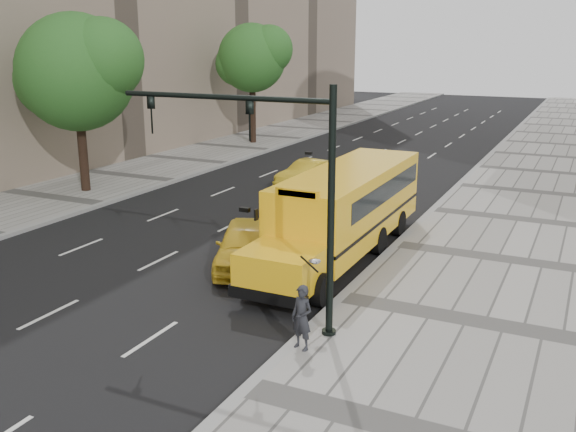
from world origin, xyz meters
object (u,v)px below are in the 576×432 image
at_px(taxi_near, 245,245).
at_px(traffic_signal, 279,177).
at_px(tree_b, 78,71).
at_px(taxi_far, 308,173).
at_px(tree_c, 253,57).
at_px(school_bus, 347,205).
at_px(pedestrian, 302,318).

distance_m(taxi_near, traffic_signal, 5.99).
xyz_separation_m(tree_b, taxi_far, (9.24, 6.30, -5.28)).
bearing_deg(tree_c, tree_b, -89.95).
xyz_separation_m(tree_b, school_bus, (14.89, -3.06, -4.19)).
bearing_deg(taxi_far, traffic_signal, -54.30).
height_order(taxi_near, traffic_signal, traffic_signal).
height_order(tree_b, pedestrian, tree_b).
height_order(school_bus, pedestrian, school_bus).
xyz_separation_m(tree_c, school_bus, (14.91, -20.37, -4.44)).
relative_size(tree_c, taxi_far, 2.10).
bearing_deg(tree_c, taxi_near, -61.92).
bearing_deg(traffic_signal, taxi_far, 111.52).
height_order(tree_c, school_bus, tree_c).
xyz_separation_m(tree_b, tree_c, (-0.01, 17.31, 0.25)).
distance_m(tree_b, school_bus, 15.77).
relative_size(taxi_near, traffic_signal, 0.71).
distance_m(tree_c, school_bus, 25.63).
height_order(school_bus, taxi_near, school_bus).
height_order(tree_b, tree_c, tree_b).
bearing_deg(tree_b, pedestrian, -32.93).
bearing_deg(tree_b, school_bus, -11.60).
distance_m(tree_c, pedestrian, 33.15).
bearing_deg(pedestrian, tree_c, 136.87).
distance_m(pedestrian, traffic_signal, 3.49).
bearing_deg(pedestrian, tree_b, 163.21).
bearing_deg(pedestrian, taxi_far, 129.70).
bearing_deg(school_bus, pedestrian, -76.84).
relative_size(taxi_far, traffic_signal, 0.64).
height_order(taxi_near, pedestrian, pedestrian).
xyz_separation_m(school_bus, pedestrian, (1.82, -7.77, -0.81)).
bearing_deg(pedestrian, traffic_signal, 153.21).
distance_m(tree_c, taxi_near, 26.91).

